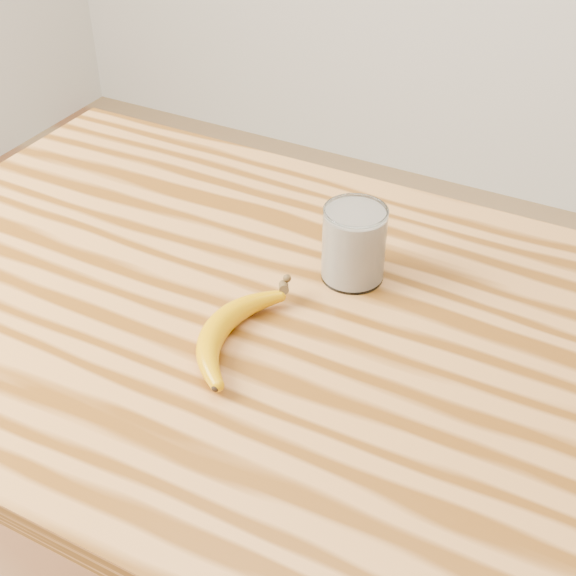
% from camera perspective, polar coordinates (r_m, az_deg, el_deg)
% --- Properties ---
extents(table, '(1.20, 0.80, 0.90)m').
position_cam_1_polar(table, '(1.16, -2.03, -6.57)').
color(table, '#B77639').
rests_on(table, ground).
extents(smoothie_glass, '(0.09, 0.09, 0.11)m').
position_cam_1_polar(smoothie_glass, '(1.11, 4.71, 3.13)').
color(smoothie_glass, white).
rests_on(smoothie_glass, table).
extents(banana, '(0.12, 0.28, 0.03)m').
position_cam_1_polar(banana, '(1.03, -5.09, -2.85)').
color(banana, '#C48200').
rests_on(banana, table).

